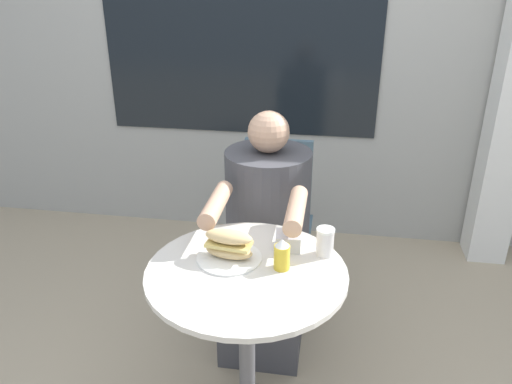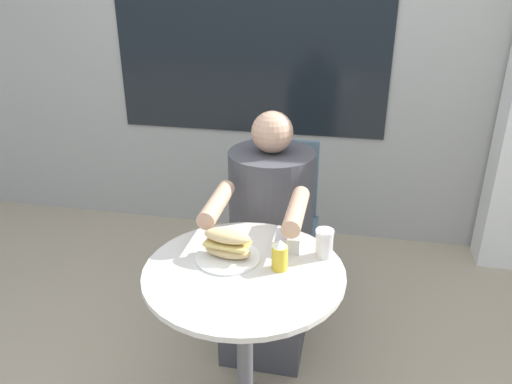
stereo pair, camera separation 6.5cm
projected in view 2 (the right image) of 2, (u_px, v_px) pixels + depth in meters
storefront_wall at (305, 16)px, 2.93m from camera, size 8.00×0.09×2.80m
cafe_table at (245, 316)px, 1.78m from camera, size 0.69×0.69×0.72m
diner_chair at (281, 209)px, 2.59m from camera, size 0.38×0.38×0.87m
seated_diner at (269, 250)px, 2.29m from camera, size 0.38×0.69×1.12m
sandwich_on_plate at (228, 247)px, 1.75m from camera, size 0.23×0.23×0.11m
drink_cup at (324, 243)px, 1.76m from camera, size 0.07×0.07×0.10m
napkin_box at (287, 241)px, 1.82m from camera, size 0.10×0.10×0.06m
condiment_bottle at (280, 255)px, 1.68m from camera, size 0.06×0.06×0.11m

